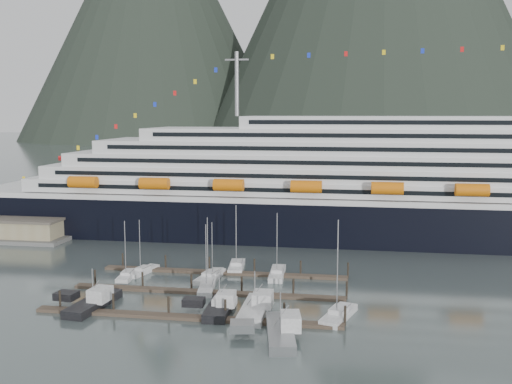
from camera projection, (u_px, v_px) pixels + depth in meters
ground at (231, 300)px, 99.89m from camera, size 1600.00×1600.00×0.00m
cruise_ship at (397, 191)px, 147.03m from camera, size 210.00×30.40×50.30m
dock_near at (186, 317)px, 90.95m from camera, size 48.18×2.28×3.20m
dock_mid at (207, 292)px, 103.65m from camera, size 48.18×2.28×3.20m
dock_far at (224, 272)px, 116.36m from camera, size 48.18×2.28×3.20m
sailboat_a at (127, 276)px, 113.25m from camera, size 3.28×8.41×11.57m
sailboat_b at (210, 277)px, 112.55m from camera, size 4.18×10.21×12.44m
sailboat_c at (207, 288)px, 105.59m from camera, size 3.93×9.55×12.42m
sailboat_d at (213, 276)px, 113.25m from camera, size 2.64×9.71×11.29m
sailboat_e at (143, 271)px, 116.76m from camera, size 4.21×8.87×11.09m
sailboat_f at (237, 267)px, 119.89m from camera, size 3.95×9.98×13.62m
sailboat_g at (277, 274)px, 114.82m from camera, size 3.25×10.85×12.91m
sailboat_h at (339, 316)px, 91.03m from camera, size 5.69×10.51×15.97m
trawler_a at (92, 302)px, 96.13m from camera, size 9.54×13.16×7.07m
trawler_b at (219, 307)px, 93.66m from camera, size 8.38×10.99×7.03m
trawler_c at (279, 331)px, 83.42m from camera, size 10.26×14.35×7.11m
trawler_d at (254, 308)px, 93.06m from camera, size 9.38×12.69×7.54m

